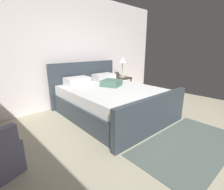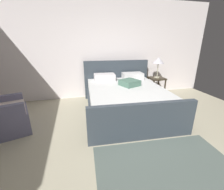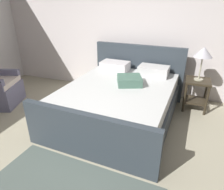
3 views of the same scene
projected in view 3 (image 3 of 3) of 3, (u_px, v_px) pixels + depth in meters
name	position (u px, v px, depth m)	size (l,w,h in m)	color
ground_plane	(71.00, 174.00, 2.47)	(6.36, 5.53, 0.02)	#B2AA8E
wall_back	(134.00, 29.00, 4.29)	(6.48, 0.12, 2.79)	white
bed	(120.00, 100.00, 3.57)	(2.04, 2.45, 1.12)	#343D45
nightstand_right	(196.00, 90.00, 3.82)	(0.44, 0.44, 0.60)	#322A1D
table_lamp_right	(203.00, 53.00, 3.53)	(0.33, 0.33, 0.61)	#B7B293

